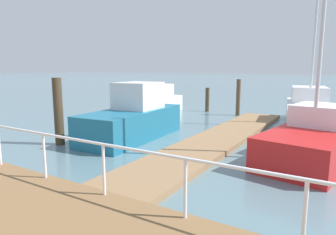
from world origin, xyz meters
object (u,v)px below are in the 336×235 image
moored_boat_0 (154,103)px  moored_boat_1 (309,111)px  moored_boat_2 (315,139)px  moored_boat_4 (133,118)px

moored_boat_0 → moored_boat_1: size_ratio=0.77×
moored_boat_1 → moored_boat_2: 6.18m
moored_boat_1 → moored_boat_4: moored_boat_1 is taller
moored_boat_0 → moored_boat_1: moored_boat_1 is taller
moored_boat_2 → moored_boat_4: size_ratio=1.52×
moored_boat_4 → moored_boat_1: bearing=-41.8°
moored_boat_0 → moored_boat_1: 9.34m
moored_boat_0 → moored_boat_4: bearing=-153.2°
moored_boat_1 → moored_boat_0: bearing=91.7°
moored_boat_4 → moored_boat_0: bearing=26.8°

